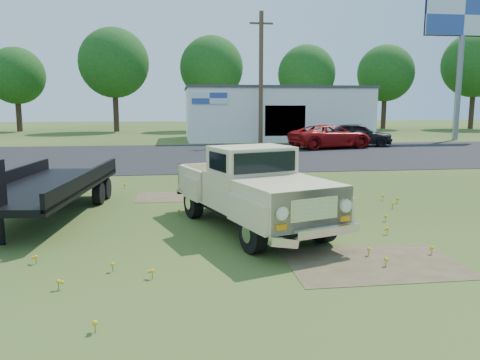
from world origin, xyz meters
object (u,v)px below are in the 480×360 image
object	(u,v)px
flatbed_trailer	(45,182)
red_pickup	(331,137)
dark_sedan	(357,135)
billboard	(462,28)
vintage_pickup_truck	(251,188)

from	to	relation	value
flatbed_trailer	red_pickup	distance (m)	21.25
red_pickup	dark_sedan	size ratio (longest dim) A/B	1.17
billboard	vintage_pickup_truck	bearing A→B (deg)	-129.62
flatbed_trailer	vintage_pickup_truck	bearing A→B (deg)	-15.46
dark_sedan	billboard	bearing A→B (deg)	-50.62
billboard	red_pickup	bearing A→B (deg)	-154.65
vintage_pickup_truck	flatbed_trailer	size ratio (longest dim) A/B	0.80
flatbed_trailer	dark_sedan	distance (m)	23.71
vintage_pickup_truck	red_pickup	xyz separation A→B (m)	(8.11, 18.71, -0.19)
flatbed_trailer	billboard	bearing A→B (deg)	47.59
red_pickup	dark_sedan	bearing A→B (deg)	-74.22
red_pickup	dark_sedan	xyz separation A→B (m)	(2.30, 1.30, 0.03)
flatbed_trailer	red_pickup	size ratio (longest dim) A/B	1.20
vintage_pickup_truck	dark_sedan	xyz separation A→B (m)	(10.41, 20.01, -0.16)
flatbed_trailer	red_pickup	bearing A→B (deg)	58.03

